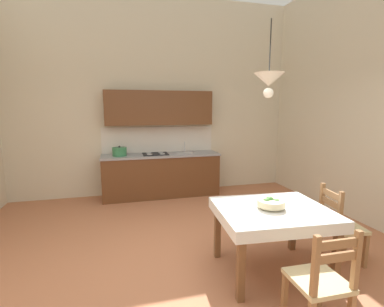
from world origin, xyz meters
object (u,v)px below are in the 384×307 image
(dining_table, at_px, (272,219))
(dining_chair_window_side, at_px, (340,226))
(pendant_lamp, at_px, (269,81))
(kitchen_cabinetry, at_px, (161,156))
(fruit_bowl, at_px, (271,203))
(dining_chair_camera_side, at_px, (321,282))

(dining_table, height_order, dining_chair_window_side, dining_chair_window_side)
(dining_table, bearing_deg, pendant_lamp, 110.62)
(kitchen_cabinetry, xyz_separation_m, fruit_bowl, (0.76, -3.12, -0.04))
(dining_table, relative_size, dining_chair_camera_side, 1.37)
(fruit_bowl, bearing_deg, pendant_lamp, 99.85)
(dining_chair_window_side, distance_m, pendant_lamp, 1.94)
(dining_chair_window_side, xyz_separation_m, fruit_bowl, (-0.93, 0.01, 0.37))
(dining_chair_camera_side, xyz_separation_m, dining_chair_window_side, (0.97, 0.86, 0.00))
(dining_table, relative_size, dining_chair_window_side, 1.37)
(dining_chair_camera_side, bearing_deg, fruit_bowl, 87.36)
(fruit_bowl, bearing_deg, dining_chair_window_side, -0.91)
(dining_chair_camera_side, height_order, dining_chair_window_side, same)
(dining_chair_window_side, bearing_deg, dining_table, 179.29)
(dining_chair_window_side, bearing_deg, kitchen_cabinetry, 118.36)
(dining_chair_camera_side, bearing_deg, pendant_lamp, 88.87)
(pendant_lamp, bearing_deg, dining_chair_camera_side, -91.13)
(kitchen_cabinetry, relative_size, fruit_bowl, 8.10)
(kitchen_cabinetry, bearing_deg, dining_chair_camera_side, -79.83)
(dining_chair_camera_side, bearing_deg, dining_chair_window_side, 41.37)
(dining_table, distance_m, dining_chair_window_side, 0.93)
(dining_table, height_order, dining_chair_camera_side, dining_chair_camera_side)
(dining_chair_camera_side, relative_size, fruit_bowl, 3.10)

